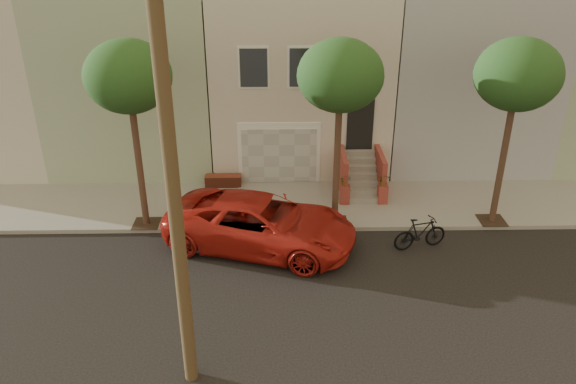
{
  "coord_description": "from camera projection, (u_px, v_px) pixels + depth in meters",
  "views": [
    {
      "loc": [
        -0.93,
        -13.19,
        9.69
      ],
      "look_at": [
        -0.63,
        3.0,
        1.76
      ],
      "focal_mm": 35.18,
      "sensor_mm": 36.0,
      "label": 1
    }
  ],
  "objects": [
    {
      "name": "pickup_truck",
      "position": [
        261.0,
        223.0,
        18.05
      ],
      "size": [
        6.65,
        4.46,
        1.7
      ],
      "primitive_type": "imported",
      "rotation": [
        0.0,
        0.0,
        1.28
      ],
      "color": "#B11E16",
      "rests_on": "ground"
    },
    {
      "name": "tree_left",
      "position": [
        128.0,
        78.0,
        17.22
      ],
      "size": [
        2.7,
        2.57,
        6.3
      ],
      "color": "#2D2116",
      "rests_on": "sidewalk"
    },
    {
      "name": "tree_right",
      "position": [
        518.0,
        76.0,
        17.41
      ],
      "size": [
        2.7,
        2.57,
        6.3
      ],
      "color": "#2D2116",
      "rests_on": "sidewalk"
    },
    {
      "name": "ground",
      "position": [
        312.0,
        293.0,
        16.12
      ],
      "size": [
        90.0,
        90.0,
        0.0
      ],
      "primitive_type": "plane",
      "color": "black",
      "rests_on": "ground"
    },
    {
      "name": "house_row",
      "position": [
        299.0,
        71.0,
        24.56
      ],
      "size": [
        33.1,
        11.7,
        7.0
      ],
      "color": "beige",
      "rests_on": "sidewalk"
    },
    {
      "name": "motorcycle",
      "position": [
        420.0,
        233.0,
        18.08
      ],
      "size": [
        1.9,
        0.98,
        1.1
      ],
      "primitive_type": "imported",
      "rotation": [
        0.0,
        0.0,
        1.84
      ],
      "color": "black",
      "rests_on": "ground"
    },
    {
      "name": "tree_mid",
      "position": [
        340.0,
        77.0,
        17.32
      ],
      "size": [
        2.7,
        2.57,
        6.3
      ],
      "color": "#2D2116",
      "rests_on": "sidewalk"
    },
    {
      "name": "sidewalk",
      "position": [
        304.0,
        205.0,
        20.89
      ],
      "size": [
        40.0,
        3.7,
        0.15
      ],
      "primitive_type": "cube",
      "color": "gray",
      "rests_on": "ground"
    }
  ]
}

